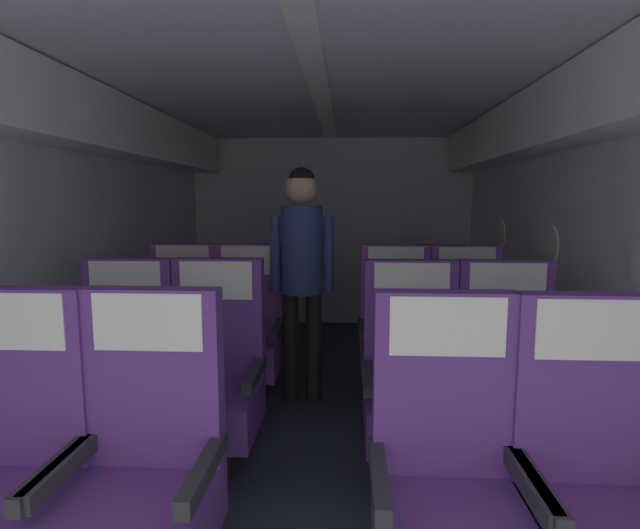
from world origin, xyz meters
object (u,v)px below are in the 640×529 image
seat_a_right_aisle (599,496)px  seat_c_right_window (396,338)px  seat_c_right_aisle (467,339)px  seat_b_left_window (122,381)px  seat_a_right_window (448,489)px  seat_b_right_window (412,386)px  seat_b_left_aisle (214,382)px  seat_b_right_aisle (509,387)px  seat_a_left_aisle (143,479)px  seat_c_left_aisle (247,335)px  seat_a_left_window (4,477)px  flight_attendant (302,259)px  seat_c_left_window (181,334)px

seat_a_right_aisle → seat_c_right_window: size_ratio=1.00×
seat_c_right_aisle → seat_b_left_window: bearing=-155.6°
seat_c_right_aisle → seat_a_right_window: bearing=-105.3°
seat_a_right_window → seat_b_right_window: 0.89m
seat_b_left_aisle → seat_b_right_aisle: 1.50m
seat_c_right_aisle → seat_a_left_aisle: bearing=-130.2°
seat_c_right_aisle → seat_c_right_window: 0.48m
seat_b_right_window → seat_c_left_aisle: 1.36m
seat_b_left_window → seat_b_left_aisle: size_ratio=1.00×
seat_a_left_window → seat_c_right_aisle: 2.66m
seat_b_left_window → seat_c_right_window: bearing=30.9°
seat_a_left_window → seat_c_left_aisle: 1.85m
seat_b_right_aisle → flight_attendant: bearing=142.0°
seat_b_right_window → seat_c_right_window: (0.00, 0.89, 0.00)m
seat_c_right_aisle → flight_attendant: (-1.12, 0.00, 0.53)m
seat_c_left_window → seat_c_right_aisle: (1.98, -0.02, 0.00)m
seat_c_left_aisle → flight_attendant: bearing=0.2°
seat_b_right_aisle → seat_a_right_aisle: bearing=-90.8°
seat_b_right_aisle → seat_c_left_aisle: same height
seat_a_left_window → seat_c_left_aisle: same height
seat_c_left_aisle → seat_c_right_window: bearing=-0.2°
seat_b_left_window → seat_c_left_aisle: 1.01m
seat_b_left_aisle → seat_c_right_aisle: bearing=30.4°
seat_a_left_window → seat_c_left_aisle: (0.46, 1.79, 0.00)m
seat_c_left_window → seat_c_right_aisle: bearing=-0.5°
seat_b_left_aisle → seat_c_left_aisle: 0.89m
seat_c_right_window → seat_b_left_window: bearing=-149.1°
seat_c_right_window → seat_c_left_window: bearing=179.3°
seat_a_right_window → seat_c_right_window: (0.00, 1.78, 0.00)m
seat_b_right_aisle → seat_c_right_window: (-0.48, 0.87, 0.00)m
seat_a_right_aisle → seat_c_right_window: (-0.47, 1.79, 0.00)m
seat_a_right_window → seat_b_left_aisle: 1.35m
seat_a_right_window → seat_b_left_aisle: bearing=138.7°
seat_c_left_aisle → seat_c_left_window: bearing=178.1°
seat_a_left_aisle → seat_c_left_window: same height
seat_b_right_window → seat_c_right_window: same height
seat_a_left_window → seat_c_left_aisle: size_ratio=1.00×
seat_b_left_aisle → seat_b_right_aisle: size_ratio=1.00×
seat_a_right_window → seat_c_left_aisle: 2.05m
seat_c_right_aisle → seat_b_right_aisle: bearing=-90.2°
seat_c_left_aisle → seat_c_right_aisle: bearing=-0.1°
seat_a_left_aisle → seat_b_left_window: (-0.48, 0.88, 0.00)m
seat_a_left_window → seat_b_right_aisle: size_ratio=1.00×
seat_b_left_aisle → flight_attendant: size_ratio=0.67×
flight_attendant → seat_a_right_window: bearing=-90.4°
seat_a_left_aisle → seat_c_left_aisle: size_ratio=1.00×
seat_b_left_window → flight_attendant: bearing=46.5°
flight_attendant → seat_b_left_aisle: bearing=-133.2°
seat_a_right_aisle → seat_b_right_aisle: same height
seat_a_left_aisle → seat_b_right_window: same height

